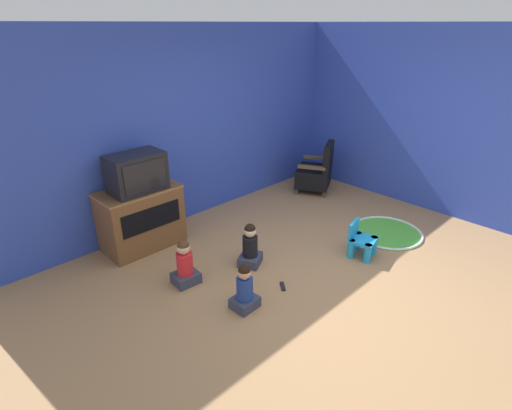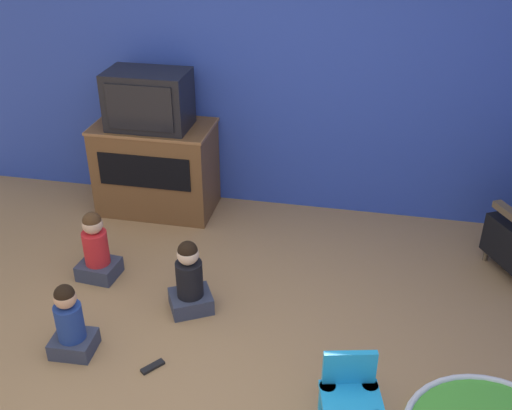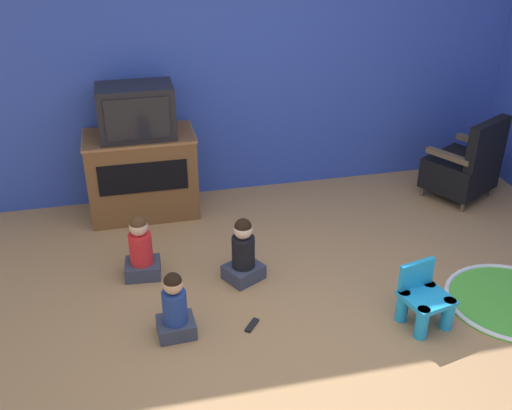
% 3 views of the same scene
% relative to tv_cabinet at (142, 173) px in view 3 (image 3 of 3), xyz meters
% --- Properties ---
extents(ground_plane, '(30.00, 30.00, 0.00)m').
position_rel_tv_cabinet_xyz_m(ground_plane, '(1.04, -2.15, -0.40)').
color(ground_plane, '#9E754C').
extents(wall_back, '(5.83, 0.12, 2.67)m').
position_rel_tv_cabinet_xyz_m(wall_back, '(0.95, 0.35, 0.93)').
color(wall_back, '#2D47B2').
rests_on(wall_back, ground_plane).
extents(tv_cabinet, '(0.99, 0.56, 0.79)m').
position_rel_tv_cabinet_xyz_m(tv_cabinet, '(0.00, 0.00, 0.00)').
color(tv_cabinet, brown).
rests_on(tv_cabinet, ground_plane).
extents(television, '(0.66, 0.42, 0.47)m').
position_rel_tv_cabinet_xyz_m(television, '(0.00, -0.04, 0.61)').
color(television, black).
rests_on(television, tv_cabinet).
extents(black_armchair, '(0.78, 0.76, 0.85)m').
position_rel_tv_cabinet_xyz_m(black_armchair, '(3.09, -0.40, -0.07)').
color(black_armchair, brown).
rests_on(black_armchair, ground_plane).
extents(yellow_kid_chair, '(0.37, 0.36, 0.44)m').
position_rel_tv_cabinet_xyz_m(yellow_kid_chair, '(1.81, -2.10, -0.22)').
color(yellow_kid_chair, '#1E99DB').
rests_on(yellow_kid_chair, ground_plane).
extents(play_mat, '(0.97, 0.97, 0.04)m').
position_rel_tv_cabinet_xyz_m(play_mat, '(2.57, -2.04, -0.40)').
color(play_mat, green).
rests_on(play_mat, ground_plane).
extents(child_watching_left, '(0.27, 0.24, 0.50)m').
position_rel_tv_cabinet_xyz_m(child_watching_left, '(0.09, -1.83, -0.19)').
color(child_watching_left, '#33384C').
rests_on(child_watching_left, ground_plane).
extents(child_watching_center, '(0.29, 0.26, 0.54)m').
position_rel_tv_cabinet_xyz_m(child_watching_center, '(-0.09, -1.06, -0.17)').
color(child_watching_center, '#33384C').
rests_on(child_watching_center, ground_plane).
extents(child_watching_right, '(0.36, 0.34, 0.54)m').
position_rel_tv_cabinet_xyz_m(child_watching_right, '(0.68, -1.29, -0.17)').
color(child_watching_right, '#33384C').
rests_on(child_watching_right, ground_plane).
extents(remote_control, '(0.13, 0.15, 0.02)m').
position_rel_tv_cabinet_xyz_m(remote_control, '(0.62, -1.88, -0.39)').
color(remote_control, black).
rests_on(remote_control, ground_plane).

